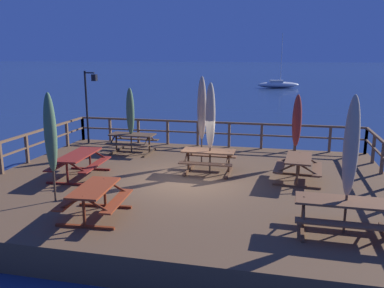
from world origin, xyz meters
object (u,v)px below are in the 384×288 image
Objects in this scene: picnic_table_mid_right at (298,164)px; patio_umbrella_short_back at (202,109)px; picnic_table_front_right at (133,139)px; sailboat_distant at (278,84)px; patio_umbrella_tall_back_right at (50,133)px; lamp_post_hooked at (89,96)px; patio_umbrella_tall_front at (210,116)px; picnic_table_mid_left at (345,209)px; patio_umbrella_short_mid at (297,121)px; picnic_table_mid_centre at (95,195)px; picnic_table_back_left at (208,156)px; patio_umbrella_tall_mid_left at (130,112)px; patio_umbrella_short_front at (351,147)px; picnic_table_back_right at (79,160)px.

picnic_table_mid_right is 3.91m from patio_umbrella_short_back.
patio_umbrella_short_back is at bearing -18.46° from picnic_table_front_right.
sailboat_distant is (-1.30, 47.22, -0.76)m from picnic_table_mid_right.
patio_umbrella_tall_back_right reaches higher than picnic_table_mid_right.
sailboat_distant reaches higher than lamp_post_hooked.
sailboat_distant reaches higher than picnic_table_front_right.
picnic_table_mid_left is at bearing -46.49° from patio_umbrella_tall_front.
patio_umbrella_short_back reaches higher than patio_umbrella_short_mid.
picnic_table_mid_right is 9.67m from lamp_post_hooked.
picnic_table_mid_centre is at bearing -62.74° from lamp_post_hooked.
patio_umbrella_short_mid is (3.30, 0.37, -0.38)m from patio_umbrella_short_back.
sailboat_distant is at bearing 88.13° from patio_umbrella_tall_front.
picnic_table_back_left is at bearing 136.72° from patio_umbrella_tall_front.
lamp_post_hooked is (-5.92, 3.32, 1.56)m from picnic_table_back_left.
patio_umbrella_tall_front is (-2.78, -1.52, 0.30)m from patio_umbrella_short_mid.
picnic_table_front_right is 0.69× the size of patio_umbrella_tall_mid_left.
sailboat_distant is (1.60, 46.91, -0.76)m from picnic_table_back_left.
picnic_table_front_right is 3.12m from lamp_post_hooked.
patio_umbrella_short_front is 50.95m from sailboat_distant.
picnic_table_mid_centre is 7.62m from patio_umbrella_short_mid.
patio_umbrella_tall_back_right reaches higher than picnic_table_back_left.
patio_umbrella_tall_front is (4.03, 1.36, 1.35)m from picnic_table_back_right.
sailboat_distant reaches higher than picnic_table_mid_right.
sailboat_distant is (5.10, 44.80, -0.77)m from picnic_table_front_right.
patio_umbrella_tall_back_right is 7.30m from lamp_post_hooked.
patio_umbrella_tall_mid_left is at bearing -96.60° from sailboat_distant.
patio_umbrella_tall_back_right is at bearing -153.06° from picnic_table_mid_right.
picnic_table_mid_left is 9.63m from patio_umbrella_tall_mid_left.
patio_umbrella_short_front reaches higher than patio_umbrella_tall_back_right.
patio_umbrella_short_front is (0.88, -3.63, 1.40)m from picnic_table_mid_right.
patio_umbrella_short_front reaches higher than patio_umbrella_short_mid.
sailboat_distant is (-2.18, 50.85, -2.16)m from patio_umbrella_short_front.
lamp_post_hooked reaches higher than picnic_table_mid_left.
patio_umbrella_tall_front is 0.39× the size of sailboat_distant.
patio_umbrella_tall_front is at bearing -29.44° from lamp_post_hooked.
patio_umbrella_short_mid is at bearing 99.84° from patio_umbrella_short_front.
picnic_table_mid_centre is 5.94m from patio_umbrella_short_front.
picnic_table_mid_centre is 51.38m from sailboat_distant.
picnic_table_back_right is at bearing 124.30° from picnic_table_mid_centre.
picnic_table_back_right is 1.21× the size of picnic_table_back_left.
patio_umbrella_tall_front is at bearing 133.79° from patio_umbrella_short_front.
picnic_table_mid_right is at bearing -20.65° from picnic_table_front_right.
picnic_table_mid_centre and picnic_table_front_right have the same top height.
patio_umbrella_short_front is at bearing -18.00° from picnic_table_back_right.
picnic_table_back_right and picnic_table_mid_centre have the same top height.
picnic_table_back_right and picnic_table_front_right have the same top height.
picnic_table_mid_left is at bearing -46.43° from picnic_table_back_left.
lamp_post_hooked reaches higher than picnic_table_back_right.
patio_umbrella_short_front is at bearing -49.91° from patio_umbrella_short_back.
patio_umbrella_tall_back_right is (-6.43, -3.27, 1.31)m from picnic_table_mid_right.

